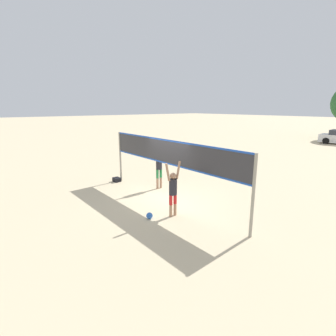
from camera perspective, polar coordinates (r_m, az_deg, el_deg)
ground_plane at (r=10.84m, az=0.00°, el=-7.16°), size 200.00×200.00×0.00m
volleyball_net at (r=10.33m, az=0.00°, el=2.64°), size 7.89×0.10×2.53m
player_spiker at (r=9.09m, az=1.10°, el=-4.47°), size 0.28×0.68×1.95m
player_blocker at (r=12.16m, az=-1.97°, el=1.03°), size 0.28×0.72×2.28m
volleyball at (r=9.19m, az=-4.06°, el=-10.31°), size 0.22×0.22×0.22m
gear_bag at (r=13.76m, az=-11.10°, el=-2.49°), size 0.39×0.32×0.21m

